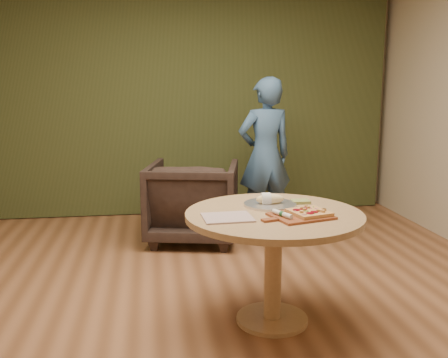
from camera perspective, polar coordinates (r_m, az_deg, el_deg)
name	(u,v)px	position (r m, az deg, el deg)	size (l,w,h in m)	color
room_shell	(225,110)	(3.15, 0.12, 7.89)	(5.04, 6.04, 2.84)	#935D3B
curtain	(189,97)	(6.03, -4.05, 9.28)	(4.80, 0.14, 2.78)	#2E3618
pedestal_table	(274,233)	(3.26, 5.70, -6.21)	(1.14, 1.14, 0.75)	tan
pizza_paddle	(300,216)	(3.12, 8.63, -4.23)	(0.47, 0.36, 0.01)	brown
flatbread_pizza	(309,212)	(3.14, 9.72, -3.77)	(0.27, 0.27, 0.04)	tan
cutlery_roll	(282,214)	(3.07, 6.68, -3.99)	(0.10, 0.19, 0.03)	silver
newspaper	(227,217)	(3.07, 0.40, -4.42)	(0.30, 0.25, 0.01)	beige
serving_tray	(270,204)	(3.40, 5.27, -2.90)	(0.36, 0.36, 0.02)	silver
bread_roll	(269,199)	(3.39, 5.14, -2.31)	(0.19, 0.09, 0.09)	beige
green_packet	(301,201)	(3.49, 8.75, -2.56)	(0.12, 0.10, 0.02)	#606C30
armchair	(193,197)	(5.00, -3.56, -2.10)	(0.86, 0.81, 0.89)	black
person_standing	(265,155)	(5.28, 4.71, 2.70)	(0.60, 0.39, 1.63)	#385B80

